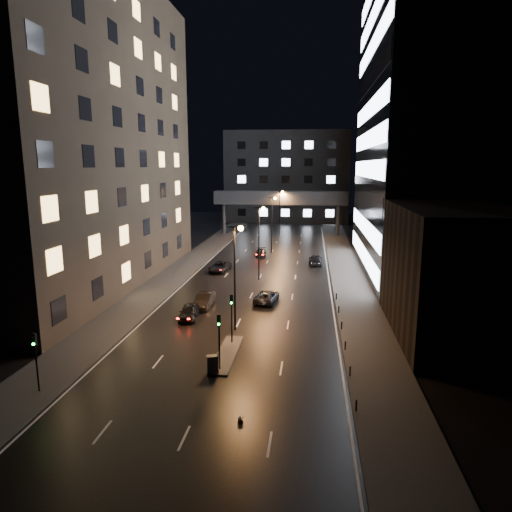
% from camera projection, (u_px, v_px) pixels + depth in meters
% --- Properties ---
extents(ground, '(160.00, 160.00, 0.00)m').
position_uv_depth(ground, '(267.00, 262.00, 75.23)').
color(ground, black).
rests_on(ground, ground).
extents(sidewalk_left, '(5.00, 110.00, 0.15)m').
position_uv_depth(sidewalk_left, '(185.00, 266.00, 71.82)').
color(sidewalk_left, '#383533').
rests_on(sidewalk_left, ground).
extents(sidewalk_right, '(5.00, 110.00, 0.15)m').
position_uv_depth(sidewalk_right, '(346.00, 270.00, 68.86)').
color(sidewalk_right, '#383533').
rests_on(sidewalk_right, ground).
extents(building_left, '(15.00, 48.00, 40.00)m').
position_uv_depth(building_left, '(81.00, 131.00, 58.43)').
color(building_left, '#2D2319').
rests_on(building_left, ground).
extents(building_right_low, '(10.00, 18.00, 12.00)m').
position_uv_depth(building_right_low, '(453.00, 273.00, 41.50)').
color(building_right_low, black).
rests_on(building_right_low, ground).
extents(building_right_glass, '(20.00, 36.00, 45.00)m').
position_uv_depth(building_right_glass, '(442.00, 116.00, 64.00)').
color(building_right_glass, black).
rests_on(building_right_glass, ground).
extents(building_far, '(34.00, 14.00, 25.00)m').
position_uv_depth(building_far, '(287.00, 177.00, 129.28)').
color(building_far, '#333335').
rests_on(building_far, ground).
extents(skybridge, '(30.00, 3.00, 10.00)m').
position_uv_depth(skybridge, '(280.00, 198.00, 102.82)').
color(skybridge, '#333335').
rests_on(skybridge, ground).
extents(median_island, '(1.60, 8.00, 0.15)m').
position_uv_depth(median_island, '(227.00, 354.00, 38.17)').
color(median_island, '#383533').
rests_on(median_island, ground).
extents(traffic_signal_near, '(0.28, 0.34, 4.40)m').
position_uv_depth(traffic_signal_near, '(232.00, 310.00, 40.01)').
color(traffic_signal_near, black).
rests_on(traffic_signal_near, median_island).
extents(traffic_signal_far, '(0.28, 0.34, 4.40)m').
position_uv_depth(traffic_signal_far, '(219.00, 333.00, 34.66)').
color(traffic_signal_far, black).
rests_on(traffic_signal_far, median_island).
extents(traffic_signal_corner, '(0.28, 0.34, 4.40)m').
position_uv_depth(traffic_signal_corner, '(36.00, 353.00, 31.22)').
color(traffic_signal_corner, black).
rests_on(traffic_signal_corner, ground).
extents(bollard_row, '(0.12, 25.12, 0.90)m').
position_uv_depth(bollard_row, '(343.00, 336.00, 41.31)').
color(bollard_row, black).
rests_on(bollard_row, ground).
extents(streetlight_near, '(1.45, 0.50, 10.15)m').
position_uv_depth(streetlight_near, '(236.00, 264.00, 42.78)').
color(streetlight_near, black).
rests_on(streetlight_near, ground).
extents(streetlight_mid_a, '(1.45, 0.50, 10.15)m').
position_uv_depth(streetlight_mid_a, '(260.00, 233.00, 62.26)').
color(streetlight_mid_a, black).
rests_on(streetlight_mid_a, ground).
extents(streetlight_mid_b, '(1.45, 0.50, 10.15)m').
position_uv_depth(streetlight_mid_b, '(273.00, 217.00, 81.73)').
color(streetlight_mid_b, black).
rests_on(streetlight_mid_b, ground).
extents(streetlight_far, '(1.45, 0.50, 10.15)m').
position_uv_depth(streetlight_far, '(280.00, 207.00, 101.21)').
color(streetlight_far, black).
rests_on(streetlight_far, ground).
extents(car_away_a, '(2.15, 4.49, 1.48)m').
position_uv_depth(car_away_a, '(189.00, 312.00, 47.09)').
color(car_away_a, black).
rests_on(car_away_a, ground).
extents(car_away_b, '(1.67, 4.70, 1.54)m').
position_uv_depth(car_away_b, '(204.00, 300.00, 51.18)').
color(car_away_b, black).
rests_on(car_away_b, ground).
extents(car_away_c, '(2.96, 5.45, 1.45)m').
position_uv_depth(car_away_c, '(220.00, 267.00, 68.20)').
color(car_away_c, black).
rests_on(car_away_c, ground).
extents(car_away_d, '(2.08, 4.52, 1.28)m').
position_uv_depth(car_away_d, '(261.00, 253.00, 79.68)').
color(car_away_d, black).
rests_on(car_away_d, ground).
extents(car_toward_a, '(2.92, 5.18, 1.37)m').
position_uv_depth(car_toward_a, '(267.00, 296.00, 52.89)').
color(car_toward_a, black).
rests_on(car_toward_a, ground).
extents(car_toward_b, '(2.16, 5.18, 1.49)m').
position_uv_depth(car_toward_b, '(315.00, 260.00, 73.21)').
color(car_toward_b, black).
rests_on(car_toward_b, ground).
extents(utility_cabinet, '(0.95, 0.75, 1.36)m').
position_uv_depth(utility_cabinet, '(213.00, 364.00, 34.47)').
color(utility_cabinet, '#555557').
rests_on(utility_cabinet, median_island).
extents(cone_a, '(0.35, 0.35, 0.52)m').
position_uv_depth(cone_a, '(218.00, 354.00, 37.83)').
color(cone_a, orange).
rests_on(cone_a, ground).
extents(cone_b, '(0.47, 0.47, 0.50)m').
position_uv_depth(cone_b, '(240.00, 419.00, 28.08)').
color(cone_b, orange).
rests_on(cone_b, ground).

